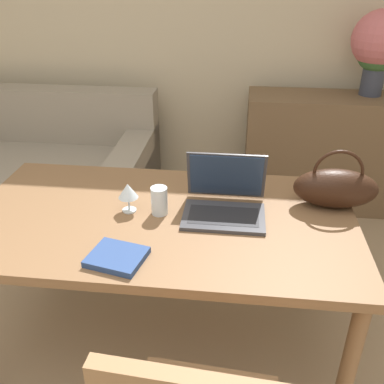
% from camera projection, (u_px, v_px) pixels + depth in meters
% --- Properties ---
extents(wall_back, '(10.00, 0.06, 2.70)m').
position_uv_depth(wall_back, '(195.00, 8.00, 3.06)').
color(wall_back, beige).
rests_on(wall_back, ground_plane).
extents(dining_table, '(1.59, 0.87, 0.73)m').
position_uv_depth(dining_table, '(162.00, 231.00, 1.80)').
color(dining_table, brown).
rests_on(dining_table, ground_plane).
extents(couch, '(1.75, 0.92, 0.82)m').
position_uv_depth(couch, '(33.00, 171.00, 3.15)').
color(couch, gray).
rests_on(couch, ground_plane).
extents(sideboard, '(1.19, 0.40, 0.84)m').
position_uv_depth(sideboard, '(328.00, 153.00, 3.11)').
color(sideboard, brown).
rests_on(sideboard, ground_plane).
extents(laptop, '(0.33, 0.29, 0.23)m').
position_uv_depth(laptop, '(225.00, 197.00, 1.77)').
color(laptop, '#38383D').
rests_on(laptop, dining_table).
extents(drinking_glass, '(0.07, 0.07, 0.12)m').
position_uv_depth(drinking_glass, '(159.00, 201.00, 1.75)').
color(drinking_glass, silver).
rests_on(drinking_glass, dining_table).
extents(wine_glass, '(0.08, 0.08, 0.13)m').
position_uv_depth(wine_glass, '(128.00, 192.00, 1.75)').
color(wine_glass, silver).
rests_on(wine_glass, dining_table).
extents(handbag, '(0.35, 0.16, 0.26)m').
position_uv_depth(handbag, '(336.00, 187.00, 1.79)').
color(handbag, black).
rests_on(handbag, dining_table).
extents(flower_vase, '(0.37, 0.37, 0.55)m').
position_uv_depth(flower_vase, '(380.00, 45.00, 2.78)').
color(flower_vase, '#333847').
rests_on(flower_vase, sideboard).
extents(book, '(0.22, 0.20, 0.02)m').
position_uv_depth(book, '(117.00, 257.00, 1.50)').
color(book, navy).
rests_on(book, dining_table).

